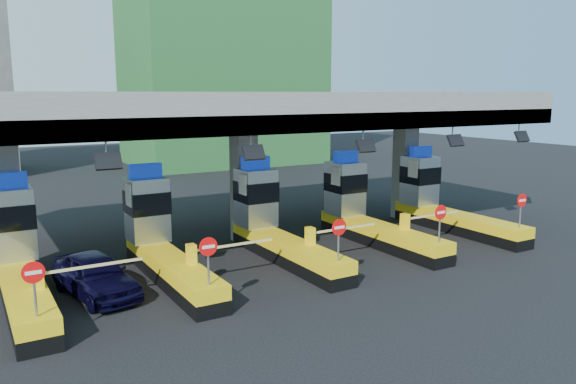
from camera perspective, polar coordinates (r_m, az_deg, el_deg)
ground at (r=24.41m, az=-1.28°, el=-6.54°), size 120.00×120.00×0.00m
toll_canopy at (r=25.95m, az=-4.47°, el=8.17°), size 28.00×12.09×7.00m
toll_lane_far_left at (r=21.46m, az=-25.78°, el=-6.01°), size 4.43×8.00×4.16m
toll_lane_left at (r=22.37m, az=-12.91°, el=-4.63°), size 4.43×8.00×4.16m
toll_lane_center at (r=24.29m, az=-1.61°, el=-3.22°), size 4.43×8.00×4.16m
toll_lane_right at (r=27.01m, az=7.71°, el=-1.95°), size 4.43×8.00×4.16m
toll_lane_far_right at (r=30.32m, az=15.15°, el=-0.90°), size 4.43×8.00×4.16m
bg_building_scaffold at (r=57.84m, az=-6.78°, el=16.94°), size 18.00×12.00×28.00m
van at (r=20.72m, az=-18.99°, el=-7.97°), size 2.63×4.67×1.50m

